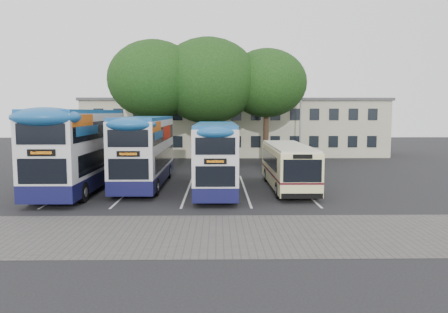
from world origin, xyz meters
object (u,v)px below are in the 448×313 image
bus_dd_right (216,154)px  tree_left (154,80)px  lamp_post (301,108)px  bus_single (288,164)px  bus_dd_left (80,146)px  tree_right (266,83)px  tree_mid (208,81)px  bus_dd_mid (145,148)px

bus_dd_right → tree_left: bearing=113.2°
lamp_post → bus_single: (-3.55, -14.75, -3.54)m
tree_left → bus_dd_left: bearing=-103.2°
tree_right → bus_single: (-0.07, -13.04, -5.79)m
bus_dd_left → bus_single: 12.80m
bus_dd_right → bus_single: size_ratio=1.07×
tree_right → bus_dd_left: tree_right is taller
tree_left → tree_right: size_ratio=1.05×
tree_mid → bus_dd_right: 14.33m
lamp_post → tree_left: (-13.46, -2.97, 2.48)m
bus_dd_left → bus_single: size_ratio=1.28×
tree_right → bus_single: size_ratio=1.14×
tree_mid → bus_dd_right: (0.71, -13.31, -5.26)m
lamp_post → bus_dd_mid: lamp_post is taller
tree_left → bus_dd_right: (5.42, -12.65, -5.31)m
tree_right → bus_dd_right: tree_right is taller
bus_single → tree_mid: bearing=112.7°
lamp_post → tree_left: 14.01m
bus_dd_right → tree_mid: bearing=93.1°
tree_left → lamp_post: bearing=12.5°
lamp_post → bus_dd_right: size_ratio=0.92×
tree_mid → bus_dd_right: size_ratio=1.15×
bus_dd_left → bus_dd_right: (8.25, -0.60, -0.44)m
tree_right → bus_dd_mid: tree_right is taller
tree_mid → tree_right: (5.27, 0.60, -0.17)m
tree_left → bus_dd_left: tree_left is taller
bus_dd_mid → bus_dd_right: bus_dd_mid is taller
bus_dd_right → bus_dd_mid: bearing=155.1°
bus_dd_right → bus_dd_left: bearing=175.8°
bus_dd_right → bus_single: bus_dd_right is taller
lamp_post → bus_single: 15.58m
tree_right → bus_dd_left: bearing=-133.9°
lamp_post → tree_right: 4.48m
tree_right → bus_dd_mid: bearing=-127.7°
tree_mid → lamp_post: bearing=14.8°
tree_right → bus_dd_right: 15.50m
tree_mid → bus_dd_left: bearing=-120.7°
bus_dd_left → bus_dd_mid: bus_dd_left is taller
bus_dd_left → bus_dd_right: size_ratio=1.20×
lamp_post → bus_dd_left: (-16.29, -15.02, -2.39)m
tree_right → bus_dd_left: 19.05m
tree_mid → bus_dd_mid: bearing=-109.0°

